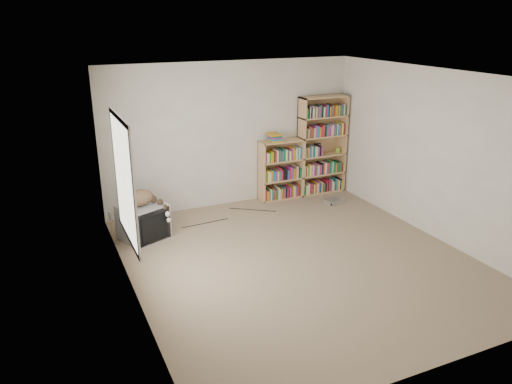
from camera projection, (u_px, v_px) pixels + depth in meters
name	position (u px, v px, depth m)	size (l,w,h in m)	color
floor	(300.00, 260.00, 6.90)	(4.50, 5.00, 0.01)	#9C8869
wall_back	(232.00, 135.00, 8.63)	(4.50, 0.02, 2.50)	silver
wall_front	(444.00, 252.00, 4.33)	(4.50, 0.02, 2.50)	silver
wall_left	(128.00, 199.00, 5.60)	(0.02, 5.00, 2.50)	silver
wall_right	(436.00, 155.00, 7.35)	(0.02, 5.00, 2.50)	silver
ceiling	(306.00, 76.00, 6.06)	(4.50, 5.00, 0.02)	white
window	(124.00, 181.00, 5.73)	(0.02, 1.22, 1.52)	white
crt_tv	(143.00, 222.00, 7.49)	(0.79, 0.76, 0.54)	#959598
cat	(143.00, 200.00, 7.33)	(0.71, 0.48, 0.54)	#332314
bookcase_tall	(321.00, 148.00, 9.31)	(0.91, 0.30, 1.83)	tan
bookcase_short	(280.00, 172.00, 9.10)	(0.80, 0.30, 1.09)	tan
book_stack	(274.00, 137.00, 8.79)	(0.21, 0.27, 0.15)	#C1193A
green_mug	(338.00, 150.00, 9.46)	(0.08, 0.08, 0.09)	#88C337
framed_print	(317.00, 148.00, 9.38)	(0.14, 0.01, 0.19)	black
dvd_player	(334.00, 201.00, 8.99)	(0.32, 0.23, 0.07)	#ABAAAF
wall_outlet	(109.00, 215.00, 7.59)	(0.01, 0.08, 0.13)	silver
floor_cables	(230.00, 220.00, 8.23)	(1.20, 0.70, 0.01)	black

